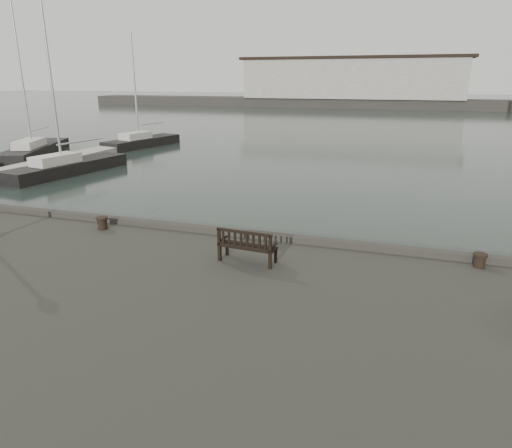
{
  "coord_description": "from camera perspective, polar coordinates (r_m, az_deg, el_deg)",
  "views": [
    {
      "loc": [
        4.2,
        -12.27,
        6.05
      ],
      "look_at": [
        0.39,
        -0.5,
        2.1
      ],
      "focal_mm": 32.0,
      "sensor_mm": 36.0,
      "label": 1
    }
  ],
  "objects": [
    {
      "name": "yacht_b",
      "position": [
        42.36,
        -25.85,
        8.08
      ],
      "size": [
        6.13,
        10.55,
        13.78
      ],
      "rotation": [
        0.0,
        0.0,
        0.39
      ],
      "color": "black",
      "rests_on": "ground"
    },
    {
      "name": "pontoon",
      "position": [
        33.4,
        -29.08,
        5.47
      ],
      "size": [
        2.0,
        24.0,
        0.5
      ],
      "primitive_type": "cube",
      "color": "#BDB8AF",
      "rests_on": "ground"
    },
    {
      "name": "yacht_c",
      "position": [
        33.03,
        -22.41,
        6.24
      ],
      "size": [
        3.54,
        9.04,
        11.97
      ],
      "rotation": [
        0.0,
        0.0,
        -0.17
      ],
      "color": "black",
      "rests_on": "ground"
    },
    {
      "name": "ground",
      "position": [
        14.31,
        -0.86,
        -7.31
      ],
      "size": [
        400.0,
        400.0,
        0.0
      ],
      "primitive_type": "plane",
      "color": "black",
      "rests_on": "ground"
    },
    {
      "name": "bench",
      "position": [
        11.65,
        -1.1,
        -3.5
      ],
      "size": [
        1.54,
        0.64,
        0.86
      ],
      "rotation": [
        0.0,
        0.0,
        -0.08
      ],
      "color": "black",
      "rests_on": "quay"
    },
    {
      "name": "yacht_d",
      "position": [
        44.49,
        -14.01,
        9.67
      ],
      "size": [
        3.88,
        8.48,
        10.52
      ],
      "rotation": [
        0.0,
        0.0,
        -0.21
      ],
      "color": "black",
      "rests_on": "ground"
    },
    {
      "name": "bollard_left",
      "position": [
        15.01,
        -18.66,
        0.11
      ],
      "size": [
        0.46,
        0.46,
        0.39
      ],
      "primitive_type": "cylinder",
      "rotation": [
        0.0,
        0.0,
        0.31
      ],
      "color": "black",
      "rests_on": "quay"
    },
    {
      "name": "breakwater",
      "position": [
        104.65,
        13.71,
        16.25
      ],
      "size": [
        140.0,
        9.5,
        12.2
      ],
      "color": "#383530",
      "rests_on": "ground"
    },
    {
      "name": "bollard_right",
      "position": [
        12.66,
        26.18,
        -4.11
      ],
      "size": [
        0.37,
        0.37,
        0.36
      ],
      "primitive_type": "cylinder",
      "rotation": [
        0.0,
        0.0,
        0.1
      ],
      "color": "black",
      "rests_on": "quay"
    }
  ]
}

